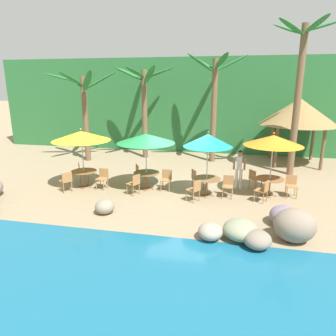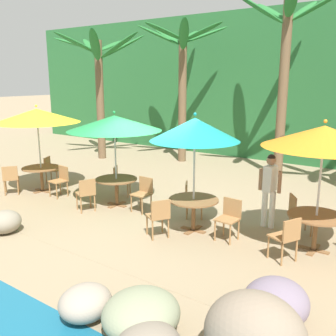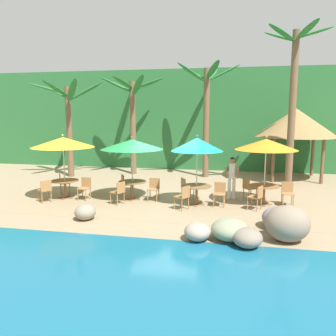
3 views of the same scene
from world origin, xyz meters
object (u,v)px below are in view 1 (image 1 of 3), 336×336
(chair_teal_inland, at_px, (196,178))
(chair_teal_left, at_px, (195,189))
(chair_green_inland, at_px, (140,172))
(waiter_in_white, at_px, (239,167))
(chair_yellow_left, at_px, (66,180))
(dining_table_orange, at_px, (270,181))
(chair_yellow_seaward, at_px, (103,177))
(chair_orange_left, at_px, (263,190))
(dining_table_yellow, at_px, (84,174))
(chair_orange_seaward, at_px, (291,184))
(palapa_hut, at_px, (299,112))
(umbrella_yellow, at_px, (81,136))
(umbrella_teal, at_px, (208,140))
(palm_tree_nearest, at_px, (84,98))
(palm_tree_third, at_px, (214,93))
(palm_tree_fourth, at_px, (300,80))
(chair_yellow_inland, at_px, (82,171))
(dining_table_teal, at_px, (207,181))
(palm_tree_second, at_px, (144,94))
(chair_green_seaward, at_px, (166,178))
(chair_orange_inland, at_px, (254,178))
(chair_green_left, at_px, (134,183))
(chair_teal_seaward, at_px, (228,185))
(umbrella_green, at_px, (146,138))
(dining_table_green, at_px, (147,175))
(umbrella_orange, at_px, (273,140))

(chair_teal_inland, xyz_separation_m, chair_teal_left, (0.13, -1.46, 0.00))
(chair_green_inland, distance_m, waiter_in_white, 4.40)
(chair_yellow_left, height_order, dining_table_orange, chair_yellow_left)
(chair_yellow_seaward, xyz_separation_m, chair_orange_left, (6.64, -0.27, 0.00))
(dining_table_yellow, height_order, chair_teal_inland, chair_teal_inland)
(chair_teal_inland, xyz_separation_m, chair_orange_seaward, (3.83, -0.08, 0.00))
(dining_table_orange, xyz_separation_m, palapa_hut, (1.89, 5.75, 2.29))
(umbrella_yellow, height_order, chair_yellow_seaward, umbrella_yellow)
(umbrella_teal, bearing_deg, chair_yellow_left, -172.39)
(palm_tree_nearest, distance_m, palm_tree_third, 7.29)
(umbrella_teal, distance_m, waiter_in_white, 2.15)
(chair_yellow_left, distance_m, palm_tree_third, 9.29)
(palm_tree_fourth, bearing_deg, chair_yellow_inland, -161.22)
(chair_yellow_inland, xyz_separation_m, chair_teal_left, (5.41, -1.44, 0.00))
(dining_table_yellow, xyz_separation_m, chair_orange_seaward, (8.64, 0.65, -0.10))
(dining_table_teal, bearing_deg, palm_tree_second, 125.58)
(dining_table_yellow, xyz_separation_m, chair_yellow_left, (-0.44, -0.73, -0.10))
(chair_green_seaward, relative_size, chair_orange_inland, 1.00)
(palm_tree_third, bearing_deg, chair_green_left, -112.69)
(chair_yellow_seaward, xyz_separation_m, chair_orange_seaward, (7.78, 0.63, 0.00))
(chair_yellow_inland, bearing_deg, chair_teal_seaward, -5.40)
(umbrella_teal, relative_size, palm_tree_second, 0.49)
(palm_tree_nearest, bearing_deg, chair_yellow_seaward, -57.52)
(umbrella_yellow, relative_size, dining_table_yellow, 2.35)
(waiter_in_white, bearing_deg, dining_table_yellow, -169.65)
(umbrella_green, height_order, umbrella_teal, umbrella_teal)
(dining_table_orange, height_order, waiter_in_white, waiter_in_white)
(umbrella_teal, distance_m, dining_table_orange, 3.02)
(umbrella_yellow, relative_size, palm_tree_fourth, 0.36)
(dining_table_green, xyz_separation_m, palm_tree_third, (2.38, 5.56, 3.29))
(chair_teal_left, bearing_deg, palapa_hut, 55.96)
(dining_table_teal, relative_size, chair_orange_seaward, 1.26)
(chair_teal_inland, distance_m, chair_orange_inland, 2.47)
(chair_green_seaward, relative_size, palm_tree_second, 0.16)
(umbrella_yellow, bearing_deg, dining_table_yellow, 90.00)
(dining_table_green, height_order, palm_tree_nearest, palm_tree_nearest)
(chair_yellow_seaward, xyz_separation_m, chair_teal_inland, (3.95, 0.71, 0.00))
(chair_orange_left, bearing_deg, chair_green_seaward, 170.31)
(umbrella_orange, xyz_separation_m, chair_orange_inland, (-0.56, 0.65, -1.76))
(chair_green_seaward, distance_m, palm_tree_nearest, 7.67)
(chair_orange_left, relative_size, palm_tree_fourth, 0.12)
(umbrella_green, height_order, chair_teal_seaward, umbrella_green)
(chair_orange_seaward, distance_m, chair_orange_left, 1.46)
(umbrella_yellow, distance_m, chair_green_left, 3.05)
(palm_tree_nearest, bearing_deg, chair_green_inland, -40.02)
(chair_green_seaward, xyz_separation_m, umbrella_orange, (4.21, 0.13, 1.76))
(umbrella_yellow, bearing_deg, chair_yellow_seaward, 1.03)
(dining_table_green, bearing_deg, dining_table_orange, 2.45)
(palm_tree_third, bearing_deg, umbrella_yellow, -130.91)
(chair_teal_inland, bearing_deg, chair_teal_left, -84.99)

